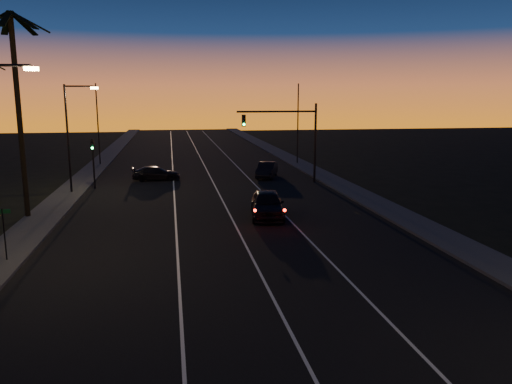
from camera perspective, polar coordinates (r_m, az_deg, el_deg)
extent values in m
cube|color=black|center=(33.70, -4.11, -2.15)|extent=(20.00, 170.00, 0.01)
cube|color=#333431|center=(34.48, -22.99, -2.58)|extent=(2.40, 170.00, 0.16)
cube|color=#333431|center=(36.48, 13.67, -1.31)|extent=(2.40, 170.00, 0.16)
cube|color=silver|center=(33.54, -9.22, -2.31)|extent=(0.12, 160.00, 0.01)
cube|color=silver|center=(33.74, -3.27, -2.10)|extent=(0.12, 160.00, 0.01)
cube|color=silver|center=(34.30, 2.55, -1.88)|extent=(0.12, 160.00, 0.01)
cylinder|color=black|center=(33.93, -25.42, 7.58)|extent=(0.32, 0.32, 12.50)
cube|color=black|center=(34.18, -24.38, 17.26)|extent=(2.18, 0.92, 1.18)
cube|color=black|center=(35.00, -25.06, 17.04)|extent=(1.25, 2.12, 1.18)
cube|color=black|center=(35.21, -26.58, 16.87)|extent=(1.34, 2.09, 1.18)
cube|color=black|center=(33.16, -26.71, 17.31)|extent=(0.45, 2.16, 1.18)
cube|color=black|center=(33.35, -25.09, 17.39)|extent=(1.95, 1.61, 1.18)
cylinder|color=black|center=(23.69, -26.96, 12.79)|extent=(2.20, 0.12, 0.12)
cube|color=#EDB85F|center=(23.40, -24.30, 12.73)|extent=(0.55, 0.26, 0.16)
cylinder|color=black|center=(41.56, -20.69, 5.57)|extent=(0.16, 0.16, 8.50)
cylinder|color=black|center=(41.24, -19.55, 11.32)|extent=(2.20, 0.12, 0.12)
cube|color=#EDB85F|center=(41.07, -17.99, 11.24)|extent=(0.55, 0.26, 0.16)
cylinder|color=black|center=(25.66, -26.80, -4.50)|extent=(0.06, 0.06, 2.60)
cube|color=#0C491D|center=(25.40, -27.02, -1.99)|extent=(0.70, 0.03, 0.20)
cylinder|color=black|center=(44.71, 6.78, 5.55)|extent=(0.20, 0.20, 7.00)
cylinder|color=black|center=(43.67, 2.39, 9.18)|extent=(7.00, 0.16, 0.16)
cube|color=black|center=(43.19, -1.42, 8.17)|extent=(0.32, 0.28, 1.00)
sphere|color=black|center=(43.01, -1.39, 8.58)|extent=(0.20, 0.20, 0.20)
sphere|color=black|center=(43.02, -1.38, 8.16)|extent=(0.20, 0.20, 0.20)
sphere|color=#14FF59|center=(43.04, -1.38, 7.73)|extent=(0.20, 0.20, 0.20)
cylinder|color=black|center=(43.49, -18.07, 3.09)|extent=(0.14, 0.14, 4.20)
cube|color=black|center=(43.32, -18.20, 5.19)|extent=(0.28, 0.25, 0.90)
sphere|color=black|center=(43.15, -18.25, 5.54)|extent=(0.18, 0.18, 0.18)
sphere|color=black|center=(43.17, -18.23, 5.17)|extent=(0.18, 0.18, 0.18)
sphere|color=#14FF59|center=(43.20, -18.21, 4.80)|extent=(0.18, 0.18, 0.18)
cylinder|color=black|center=(58.29, -17.62, 7.33)|extent=(0.14, 0.14, 9.00)
cylinder|color=black|center=(56.57, 4.80, 7.70)|extent=(0.14, 0.14, 9.00)
imported|color=black|center=(31.68, 1.29, -1.38)|extent=(2.70, 5.24, 1.71)
sphere|color=#FF0F05|center=(28.67, -0.11, -2.12)|extent=(0.18, 0.18, 0.18)
sphere|color=#FF0F05|center=(28.77, 3.29, -2.09)|extent=(0.18, 0.18, 0.18)
imported|color=black|center=(47.36, 1.24, 2.55)|extent=(2.92, 4.63, 1.44)
imported|color=black|center=(46.71, -11.36, 2.11)|extent=(4.41, 1.89, 1.27)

